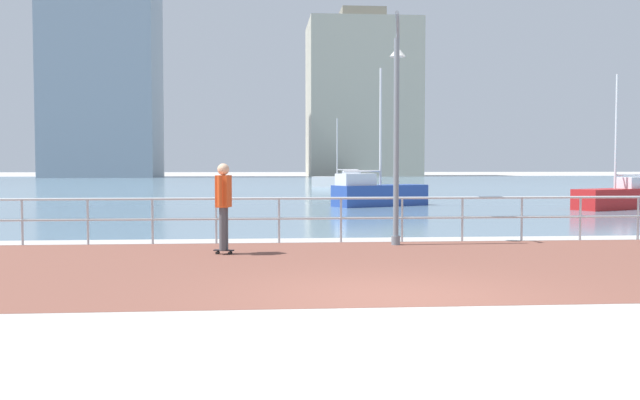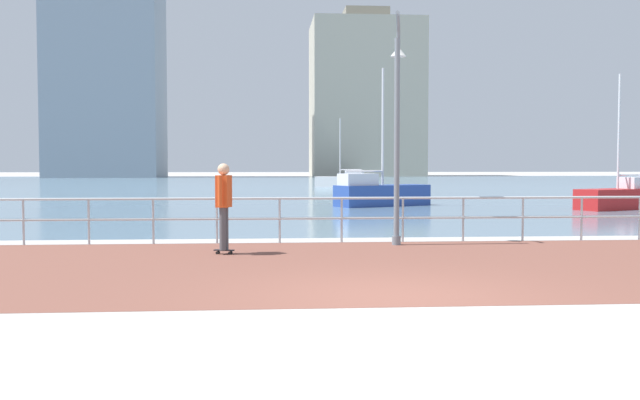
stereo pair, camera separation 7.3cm
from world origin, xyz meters
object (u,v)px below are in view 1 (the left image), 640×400
Objects in this scene: lamppost at (397,117)px; sailboat_white at (377,193)px; skateboarder at (224,200)px; sailboat_teal at (617,196)px; sailboat_navy at (339,181)px.

sailboat_white is at bearing 82.40° from lamppost.
sailboat_teal is (14.72, 13.01, -0.57)m from skateboarder.
sailboat_navy reaches higher than skateboarder.
lamppost is 0.88× the size of sailboat_white.
sailboat_white is at bearing 162.58° from sailboat_teal.
sailboat_navy reaches higher than sailboat_teal.
sailboat_white is at bearing 70.46° from skateboarder.
sailboat_navy is (2.98, 39.38, -2.31)m from lamppost.
sailboat_navy is 1.00× the size of sailboat_teal.
sailboat_navy is at bearing 80.70° from skateboarder.
lamppost is 14.67m from sailboat_white.
sailboat_navy is at bearing 106.06° from sailboat_teal.
sailboat_teal is (9.09, -2.85, -0.05)m from sailboat_white.
skateboarder is (-3.71, -1.50, -1.74)m from lamppost.
lamppost is 0.96× the size of sailboat_navy.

